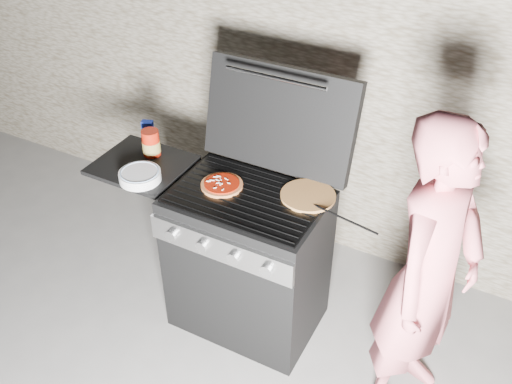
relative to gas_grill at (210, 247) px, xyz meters
The scene contains 10 objects.
ground 0.52m from the gas_grill, ahead, with size 50.00×50.00×0.00m, color #64615F.
stone_wall 1.17m from the gas_grill, 76.61° to the left, with size 8.00×0.35×1.80m, color gray.
gas_grill is the anchor object (origin of this frame).
pizza_topped 0.48m from the gas_grill, ahead, with size 0.22×0.22×0.02m, color #B8794D, non-canonical shape.
pizza_plain 0.72m from the gas_grill, 14.30° to the left, with size 0.28×0.28×0.02m, color #E6A851.
sauce_jar 0.68m from the gas_grill, 166.40° to the left, with size 0.10×0.10×0.15m, color #A91A0A.
blue_carton 0.76m from the gas_grill, 158.56° to the left, with size 0.06×0.04×0.14m, color #142898.
plate_stack 0.59m from the gas_grill, 157.47° to the right, with size 0.22×0.22×0.05m, color white.
person 1.26m from the gas_grill, ahead, with size 0.60×0.39×1.63m, color #D1656F.
tongs 0.92m from the gas_grill, ahead, with size 0.01×0.01×0.41m, color black.
Camera 1 is at (1.13, -2.04, 2.65)m, focal length 40.00 mm.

